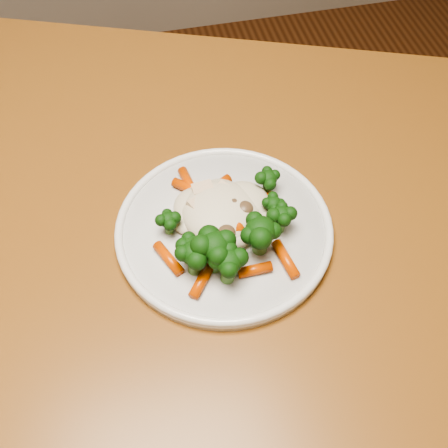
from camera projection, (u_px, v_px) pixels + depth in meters
dining_table at (205, 303)px, 0.71m from camera, size 1.51×1.27×0.75m
plate at (224, 231)px, 0.66m from camera, size 0.25×0.25×0.01m
meal at (226, 228)px, 0.63m from camera, size 0.17×0.19×0.05m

